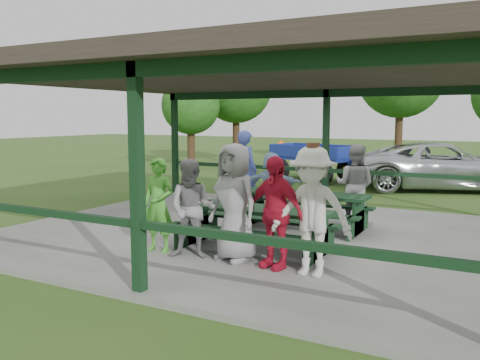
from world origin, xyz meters
The scene contains 19 objects.
ground centered at (0.00, 0.00, 0.00)m, with size 90.00×90.00×0.00m, color #31581B.
concrete_slab centered at (0.00, 0.00, 0.05)m, with size 10.00×8.00×0.10m, color slate.
pavilion_structure centered at (0.00, 0.00, 3.17)m, with size 10.60×8.60×3.24m.
picnic_table_near centered at (0.41, -1.20, 0.58)m, with size 2.73×1.39×0.75m.
picnic_table_far centered at (0.56, 0.80, 0.58)m, with size 2.64×1.39×0.75m.
table_setting centered at (0.39, -1.17, 0.88)m, with size 2.42×0.45×0.10m.
contestant_green centered at (-1.00, -2.05, 0.91)m, with size 0.59×0.39×1.61m, color green.
contestant_grey_left centered at (-0.26, -2.13, 0.91)m, with size 0.79×0.62×1.63m, color gray.
contestant_grey_mid centered at (0.43, -1.95, 1.05)m, with size 0.93×0.60×1.89m, color gray.
contestant_red centered at (1.15, -2.00, 0.96)m, with size 1.01×0.42×1.72m, color red.
contestant_white_fedora centered at (1.78, -2.09, 1.04)m, with size 1.22×0.70×1.94m.
spectator_lblue centered at (-0.62, 1.77, 0.85)m, with size 1.39×0.44×1.49m, color #7D9EC1.
spectator_blue centered at (-1.58, 2.29, 1.08)m, with size 0.72×0.47×1.97m, color #4151A9.
spectator_grey centered at (1.38, 1.64, 0.96)m, with size 0.84×0.65×1.73m, color gray.
pickup_truck centered at (2.35, 8.82, 0.78)m, with size 2.59×5.62×1.56m, color silver.
farm_trailer centered at (-2.26, 9.15, 0.72)m, with size 4.19×2.49×1.46m.
tree_far_left centered at (-8.26, 14.08, 3.87)m, with size 3.66×3.66×5.72m.
tree_left centered at (-0.58, 16.48, 4.37)m, with size 4.13×4.13×6.46m.
tree_edge_left centered at (-9.20, 11.31, 2.92)m, with size 2.77×2.77×4.32m.
Camera 1 is at (4.26, -8.94, 2.41)m, focal length 38.00 mm.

